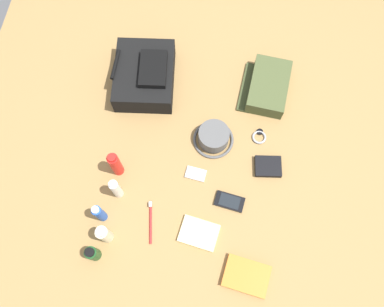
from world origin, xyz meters
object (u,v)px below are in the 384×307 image
Objects in this scene: toiletry_pouch at (268,87)px; bucket_hat at (214,137)px; deodorant_spray at (99,213)px; sunscreen_spray at (115,164)px; media_player at (196,174)px; backpack at (145,75)px; lotion_bottle at (104,234)px; wristwatch at (259,137)px; wallet at (268,166)px; toothbrush at (151,220)px; cell_phone at (229,201)px; toothpaste_tube at (116,189)px; notepad at (199,233)px; shampoo_bottle at (93,254)px; paperback_novel at (246,276)px.

bucket_hat is at bearing 143.21° from toiletry_pouch.
sunscreen_spray is at bearing -6.40° from deodorant_spray.
media_player is (-0.16, 0.05, -0.03)m from bucket_hat.
lotion_bottle is (-0.71, 0.02, 0.01)m from backpack.
wristwatch is (-0.19, -0.54, -0.05)m from backpack.
bucket_hat is at bearing -17.60° from media_player.
deodorant_spray is 0.72m from wallet.
bucket_hat is (-0.24, -0.34, -0.02)m from backpack.
toothbrush is at bearing 145.01° from media_player.
cell_phone is at bearing -97.79° from sunscreen_spray.
lotion_bottle is at bearing -154.76° from deodorant_spray.
cell_phone is (-0.26, -0.10, -0.03)m from bucket_hat.
toothpaste_tube is 2.25× the size of wristwatch.
wristwatch is at bearing 177.38° from toiletry_pouch.
backpack is at bearing 55.00° from bucket_hat.
media_player is at bearing -84.50° from sunscreen_spray.
toiletry_pouch is 0.72m from notepad.
wristwatch is at bearing -109.97° from backpack.
bucket_hat is 1.17× the size of notepad.
sunscreen_spray reaches higher than shampoo_bottle.
bucket_hat is at bearing -35.59° from shampoo_bottle.
wristwatch is at bearing -44.78° from shampoo_bottle.
sunscreen_spray is 0.26m from toothbrush.
toothbrush is at bearing -120.67° from toothpaste_tube.
cell_phone is at bearing -158.78° from bucket_hat.
paperback_novel is (-0.25, -0.55, -0.07)m from toothpaste_tube.
cell_phone is (0.14, -0.50, -0.06)m from deodorant_spray.
bucket_hat is 0.28m from cell_phone.
notepad is at bearing 135.08° from wallet.
toiletry_pouch is 1.60× the size of toothbrush.
wristwatch is 0.41× the size of toothbrush.
paperback_novel is at bearing -145.34° from backpack.
toothbrush is (-0.62, -0.14, -0.05)m from backpack.
paperback_novel reaches higher than wallet.
backpack reaches higher than notepad.
media_player is 0.81× the size of wallet.
cell_phone is at bearing 133.36° from wallet.
bucket_hat is at bearing 102.52° from wristwatch.
backpack is at bearing -1.54° from toothpaste_tube.
backpack reaches higher than media_player.
deodorant_spray is at bearing 156.97° from toothpaste_tube.
wristwatch is 0.14m from wallet.
media_player is at bearing -41.53° from shampoo_bottle.
backpack is 0.64m from deodorant_spray.
deodorant_spray is (-0.67, 0.60, 0.04)m from toiletry_pouch.
toothbrush reaches higher than cell_phone.
backpack is 2.00× the size of sunscreen_spray.
backpack is at bearing 41.48° from cell_phone.
backpack is at bearing -1.85° from lotion_bottle.
sunscreen_spray is 0.68m from paperback_novel.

